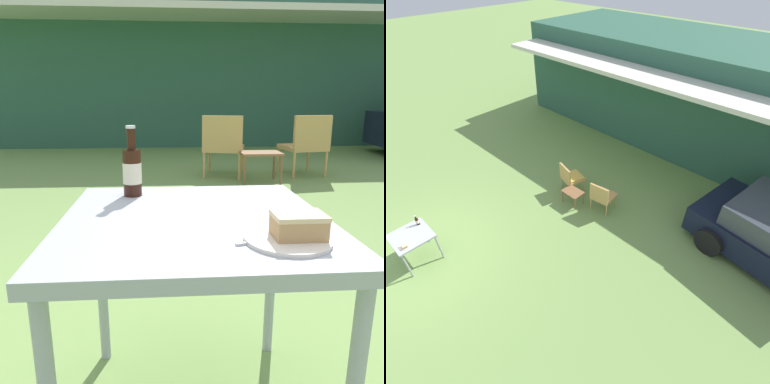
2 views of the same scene
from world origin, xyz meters
The scene contains 8 objects.
cabin_building centered at (1.05, 9.31, 1.64)m, with size 11.12×5.35×3.25m.
wicker_chair_cushioned centered at (0.72, 4.06, 0.46)m, with size 0.66×0.67×0.85m.
wicker_chair_plain centered at (1.88, 4.03, 0.47)m, with size 0.61×0.62×0.85m.
garden_side_table centered at (1.15, 3.69, 0.34)m, with size 0.52×0.38×0.39m.
patio_table centered at (0.00, 0.00, 0.66)m, with size 0.78×0.78×0.74m.
cake_on_plate centered at (0.23, -0.21, 0.76)m, with size 0.21×0.21×0.07m.
cola_bottle_near centered at (-0.20, 0.26, 0.83)m, with size 0.07×0.07×0.25m.
fork centered at (0.17, -0.21, 0.74)m, with size 0.18×0.05×0.01m.
Camera 1 is at (-0.08, -1.05, 1.08)m, focal length 35.00 mm.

